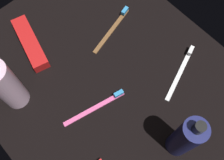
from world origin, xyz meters
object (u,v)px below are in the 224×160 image
(bodywash_bottle, at_px, (6,85))
(toothpaste_box_red, at_px, (30,43))
(toothbrush_pink, at_px, (98,106))
(toothbrush_brown, at_px, (113,27))
(lotion_bottle, at_px, (185,138))
(toothbrush_white, at_px, (181,70))

(bodywash_bottle, relative_size, toothpaste_box_red, 1.14)
(toothpaste_box_red, bearing_deg, toothbrush_pink, 18.40)
(toothbrush_pink, xyz_separation_m, toothbrush_brown, (-0.15, 0.20, 0.00))
(lotion_bottle, bearing_deg, toothbrush_brown, 162.18)
(toothbrush_white, distance_m, toothbrush_brown, 0.24)
(lotion_bottle, height_order, toothbrush_white, lotion_bottle)
(lotion_bottle, relative_size, toothbrush_pink, 1.20)
(toothpaste_box_red, bearing_deg, toothbrush_brown, 75.58)
(toothbrush_pink, bearing_deg, bodywash_bottle, -138.83)
(lotion_bottle, height_order, toothbrush_pink, lotion_bottle)
(toothbrush_brown, bearing_deg, toothpaste_box_red, -118.21)
(bodywash_bottle, relative_size, toothbrush_white, 1.16)
(bodywash_bottle, distance_m, toothbrush_white, 0.46)
(lotion_bottle, distance_m, toothbrush_pink, 0.24)
(lotion_bottle, relative_size, toothbrush_brown, 1.20)
(toothbrush_brown, relative_size, toothpaste_box_red, 1.01)
(lotion_bottle, bearing_deg, toothbrush_white, 128.80)
(toothbrush_white, xyz_separation_m, toothbrush_brown, (-0.23, -0.05, 0.00))
(toothbrush_white, relative_size, toothbrush_brown, 0.98)
(lotion_bottle, bearing_deg, toothbrush_pink, -159.28)
(bodywash_bottle, distance_m, toothbrush_brown, 0.35)
(toothpaste_box_red, bearing_deg, lotion_bottle, 25.69)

